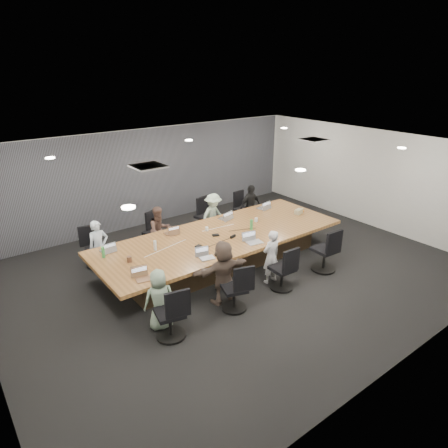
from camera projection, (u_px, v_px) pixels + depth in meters
floor at (234, 271)px, 9.27m from camera, size 10.00×8.00×0.00m
ceiling at (236, 151)px, 8.22m from camera, size 10.00×8.00×0.00m
wall_back at (150, 176)px, 11.71m from camera, size 10.00×0.00×2.80m
wall_front at (406, 292)px, 5.79m from camera, size 10.00×0.00×2.80m
wall_right at (370, 178)px, 11.54m from camera, size 0.00×8.00×2.80m
curtain at (151, 177)px, 11.65m from camera, size 9.80×0.04×2.80m
conference_table at (221, 248)px, 9.49m from camera, size 6.00×2.20×0.74m
chair_0 at (95, 252)px, 9.39m from camera, size 0.61×0.61×0.73m
chair_1 at (154, 235)px, 10.25m from camera, size 0.65×0.65×0.75m
chair_2 at (206, 219)px, 11.15m from camera, size 0.69×0.69×0.86m
chair_3 at (242, 212)px, 11.91m from camera, size 0.53×0.53×0.72m
chair_4 at (170, 317)px, 6.90m from camera, size 0.66×0.66×0.82m
chair_5 at (234, 292)px, 7.70m from camera, size 0.66×0.66×0.77m
chair_6 at (282, 272)px, 8.42m from camera, size 0.55×0.55×0.79m
chair_7 at (325, 253)px, 9.17m from camera, size 0.62×0.62×0.88m
person_0 at (99, 247)px, 9.03m from camera, size 0.45×0.30×1.24m
laptop_0 at (108, 250)px, 8.58m from camera, size 0.31×0.22×0.02m
person_1 at (160, 231)px, 9.90m from camera, size 0.62×0.49×1.25m
laptop_1 at (171, 233)px, 9.45m from camera, size 0.31×0.22×0.02m
person_2 at (213, 216)px, 10.81m from camera, size 0.90×0.63×1.27m
laptop_2 at (226, 218)px, 10.36m from camera, size 0.38×0.30×0.02m
person_3 at (250, 206)px, 11.55m from camera, size 0.76×0.34×1.27m
laptop_3 at (263, 208)px, 11.10m from camera, size 0.37×0.29×0.02m
person_4 at (160, 300)px, 7.10m from camera, size 0.64×0.49×1.16m
laptop_4 at (145, 279)px, 7.44m from camera, size 0.36×0.28×0.02m
person_5 at (223, 272)px, 7.86m from camera, size 1.26×0.52×1.32m
laptop_5 at (207, 258)px, 8.23m from camera, size 0.34×0.26×0.02m
person_6 at (271, 257)px, 8.60m from camera, size 0.45×0.30×1.22m
laptop_6 at (254, 242)px, 8.95m from camera, size 0.39×0.30×0.02m
bottle_green_left at (103, 252)px, 8.24m from camera, size 0.08×0.08×0.24m
bottle_green_right at (251, 225)px, 9.61m from camera, size 0.08×0.08×0.26m
bottle_clear at (155, 245)px, 8.57m from camera, size 0.07×0.07×0.22m
cup_white_far at (207, 229)px, 9.58m from camera, size 0.10×0.10×0.10m
cup_white_near at (256, 220)px, 10.13m from camera, size 0.10×0.10×0.10m
mug_brown at (129, 259)px, 8.07m from camera, size 0.12×0.12×0.12m
mic_left at (198, 246)px, 8.75m from camera, size 0.17×0.14×0.03m
mic_right at (216, 235)px, 9.32m from camera, size 0.19×0.15×0.03m
stapler at (233, 236)px, 9.21m from camera, size 0.17×0.08×0.06m
canvas_bag at (299, 212)px, 10.66m from camera, size 0.26×0.20×0.12m
snack_packet at (300, 211)px, 10.83m from camera, size 0.20×0.16×0.04m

